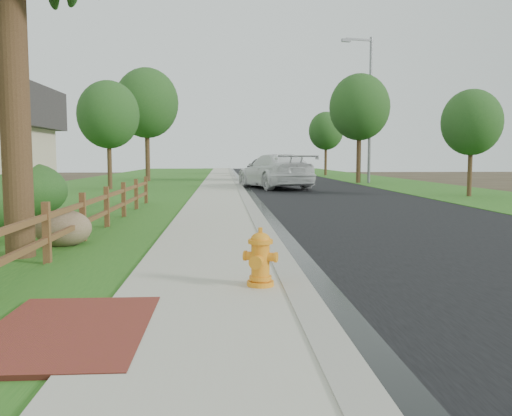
{
  "coord_description": "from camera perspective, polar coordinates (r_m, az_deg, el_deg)",
  "views": [
    {
      "loc": [
        -0.61,
        -6.51,
        1.86
      ],
      "look_at": [
        0.11,
        5.08,
        0.76
      ],
      "focal_mm": 38.0,
      "sensor_mm": 36.0,
      "label": 1
    }
  ],
  "objects": [
    {
      "name": "road",
      "position": [
        41.88,
        3.62,
        2.85
      ],
      "size": [
        8.0,
        90.0,
        0.02
      ],
      "primitive_type": "cube",
      "color": "black",
      "rests_on": "ground"
    },
    {
      "name": "fire_hydrant",
      "position": [
        7.41,
        0.45,
        -5.4
      ],
      "size": [
        0.53,
        0.43,
        0.8
      ],
      "color": "orange",
      "rests_on": "sidewalk"
    },
    {
      "name": "lawn_near",
      "position": [
        42.2,
        -13.63,
        2.75
      ],
      "size": [
        9.0,
        90.0,
        0.04
      ],
      "primitive_type": "cube",
      "color": "#205718",
      "rests_on": "ground"
    },
    {
      "name": "grass_strip",
      "position": [
        41.61,
        -6.55,
        2.84
      ],
      "size": [
        1.6,
        90.0,
        0.06
      ],
      "primitive_type": "cube",
      "color": "#205718",
      "rests_on": "ground"
    },
    {
      "name": "tree_far_right",
      "position": [
        54.67,
        7.38,
        8.04
      ],
      "size": [
        3.43,
        3.43,
        6.33
      ],
      "color": "#3D2819",
      "rests_on": "ground"
    },
    {
      "name": "shrub_d",
      "position": [
        17.41,
        -23.31,
        1.67
      ],
      "size": [
        3.3,
        3.3,
        1.72
      ],
      "primitive_type": "ellipsoid",
      "rotation": [
        0.0,
        0.0,
        0.39
      ],
      "color": "#194217",
      "rests_on": "ground"
    },
    {
      "name": "tree_near_left",
      "position": [
        31.93,
        -15.28,
        9.45
      ],
      "size": [
        3.46,
        3.46,
        6.14
      ],
      "color": "#3D2819",
      "rests_on": "ground"
    },
    {
      "name": "verge_far",
      "position": [
        43.28,
        12.74,
        2.83
      ],
      "size": [
        6.0,
        90.0,
        0.04
      ],
      "primitive_type": "cube",
      "color": "#205718",
      "rests_on": "ground"
    },
    {
      "name": "streetlight",
      "position": [
        39.07,
        11.68,
        10.94
      ],
      "size": [
        2.31,
        0.69,
        10.08
      ],
      "color": "slate",
      "rests_on": "ground"
    },
    {
      "name": "boulder",
      "position": [
        11.83,
        -19.67,
        -2.04
      ],
      "size": [
        1.4,
        1.22,
        0.78
      ],
      "primitive_type": "ellipsoid",
      "rotation": [
        0.0,
        0.0,
        -0.34
      ],
      "color": "brown",
      "rests_on": "ground"
    },
    {
      "name": "white_suv",
      "position": [
        31.99,
        2.0,
        3.9
      ],
      "size": [
        4.59,
        7.42,
        2.01
      ],
      "primitive_type": "imported",
      "rotation": [
        0.0,
        0.0,
        3.42
      ],
      "color": "white",
      "rests_on": "road"
    },
    {
      "name": "wet_gutter",
      "position": [
        41.57,
        -1.66,
        2.86
      ],
      "size": [
        0.5,
        90.0,
        0.0
      ],
      "primitive_type": "cube",
      "color": "black",
      "rests_on": "road"
    },
    {
      "name": "dark_car_far",
      "position": [
        49.35,
        1.43,
        4.24
      ],
      "size": [
        3.46,
        5.41,
        1.68
      ],
      "primitive_type": "imported",
      "rotation": [
        0.0,
        0.0,
        0.36
      ],
      "color": "black",
      "rests_on": "road"
    },
    {
      "name": "ranch_fence",
      "position": [
        13.31,
        -16.5,
        -0.17
      ],
      "size": [
        0.12,
        16.92,
        1.1
      ],
      "color": "#522A1B",
      "rests_on": "ground"
    },
    {
      "name": "dark_car_mid",
      "position": [
        41.37,
        0.67,
        4.04
      ],
      "size": [
        3.45,
        5.43,
        1.72
      ],
      "primitive_type": "imported",
      "rotation": [
        0.0,
        0.0,
        3.44
      ],
      "color": "black",
      "rests_on": "road"
    },
    {
      "name": "tree_near_right",
      "position": [
        27.05,
        21.75,
        8.36
      ],
      "size": [
        2.76,
        2.76,
        4.96
      ],
      "color": "#3D2819",
      "rests_on": "ground"
    },
    {
      "name": "curb",
      "position": [
        41.56,
        -2.14,
        2.91
      ],
      "size": [
        0.4,
        90.0,
        0.12
      ],
      "primitive_type": "cube",
      "color": "gray",
      "rests_on": "ground"
    },
    {
      "name": "tree_mid_left",
      "position": [
        42.02,
        -11.44,
        10.76
      ],
      "size": [
        4.75,
        4.75,
        8.49
      ],
      "color": "#3D2819",
      "rests_on": "ground"
    },
    {
      "name": "brick_patch",
      "position": [
        6.01,
        -19.17,
        -12.35
      ],
      "size": [
        1.6,
        2.4,
        0.11
      ],
      "primitive_type": "cube",
      "color": "maroon",
      "rests_on": "ground"
    },
    {
      "name": "ground",
      "position": [
        6.8,
        1.77,
        -10.46
      ],
      "size": [
        120.0,
        120.0,
        0.0
      ],
      "primitive_type": "plane",
      "color": "#33291C"
    },
    {
      "name": "sidewalk",
      "position": [
        41.55,
        -3.93,
        2.89
      ],
      "size": [
        2.2,
        90.0,
        0.1
      ],
      "primitive_type": "cube",
      "color": "#B0AC99",
      "rests_on": "ground"
    },
    {
      "name": "tree_mid_right",
      "position": [
        39.23,
        10.84,
        10.37
      ],
      "size": [
        4.23,
        4.23,
        7.66
      ],
      "color": "#3D2819",
      "rests_on": "ground"
    }
  ]
}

